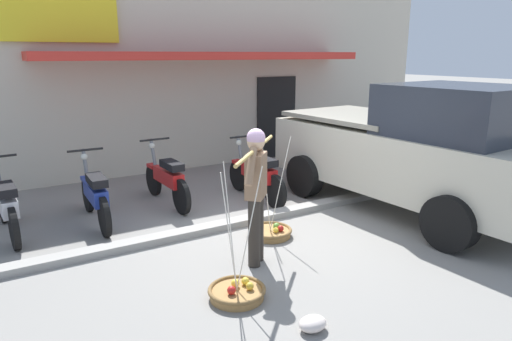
{
  "coord_description": "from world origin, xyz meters",
  "views": [
    {
      "loc": [
        -3.22,
        -5.0,
        2.53
      ],
      "look_at": [
        0.12,
        0.6,
        0.85
      ],
      "focal_mm": 31.73,
      "sensor_mm": 36.0,
      "label": 1
    }
  ],
  "objects_px": {
    "motorcycle_nearest_shop": "(6,205)",
    "fruit_basket_left_side": "(271,231)",
    "motorcycle_third_in_row": "(167,179)",
    "plastic_litter_bag": "(313,324)",
    "motorcycle_end_of_row": "(257,175)",
    "motorcycle_second_in_row": "(95,195)",
    "fruit_vendor": "(256,188)",
    "parked_truck": "(415,149)",
    "fruit_basket_right_side": "(237,291)",
    "wooden_crate": "(265,183)"
  },
  "relations": [
    {
      "from": "motorcycle_nearest_shop",
      "to": "fruit_basket_left_side",
      "type": "bearing_deg",
      "value": -31.37
    },
    {
      "from": "motorcycle_nearest_shop",
      "to": "wooden_crate",
      "type": "xyz_separation_m",
      "value": [
        4.3,
        -0.05,
        -0.29
      ]
    },
    {
      "from": "motorcycle_second_in_row",
      "to": "plastic_litter_bag",
      "type": "xyz_separation_m",
      "value": [
        1.13,
        -3.92,
        -0.38
      ]
    },
    {
      "from": "plastic_litter_bag",
      "to": "wooden_crate",
      "type": "xyz_separation_m",
      "value": [
        1.99,
        4.03,
        0.09
      ]
    },
    {
      "from": "fruit_vendor",
      "to": "motorcycle_nearest_shop",
      "type": "relative_size",
      "value": 0.93
    },
    {
      "from": "fruit_basket_left_side",
      "to": "motorcycle_nearest_shop",
      "type": "xyz_separation_m",
      "value": [
        -3.2,
        1.95,
        0.38
      ]
    },
    {
      "from": "fruit_vendor",
      "to": "motorcycle_nearest_shop",
      "type": "xyz_separation_m",
      "value": [
        -2.59,
        2.57,
        -0.53
      ]
    },
    {
      "from": "motorcycle_end_of_row",
      "to": "wooden_crate",
      "type": "height_order",
      "value": "motorcycle_end_of_row"
    },
    {
      "from": "fruit_vendor",
      "to": "parked_truck",
      "type": "xyz_separation_m",
      "value": [
        3.24,
        0.4,
        0.05
      ]
    },
    {
      "from": "fruit_basket_right_side",
      "to": "plastic_litter_bag",
      "type": "height_order",
      "value": "fruit_basket_right_side"
    },
    {
      "from": "wooden_crate",
      "to": "plastic_litter_bag",
      "type": "bearing_deg",
      "value": -116.26
    },
    {
      "from": "fruit_vendor",
      "to": "motorcycle_second_in_row",
      "type": "distance_m",
      "value": 2.85
    },
    {
      "from": "fruit_basket_left_side",
      "to": "plastic_litter_bag",
      "type": "distance_m",
      "value": 2.3
    },
    {
      "from": "plastic_litter_bag",
      "to": "wooden_crate",
      "type": "relative_size",
      "value": 0.64
    },
    {
      "from": "fruit_basket_left_side",
      "to": "motorcycle_third_in_row",
      "type": "height_order",
      "value": "fruit_basket_left_side"
    },
    {
      "from": "parked_truck",
      "to": "fruit_basket_right_side",
      "type": "bearing_deg",
      "value": -165.16
    },
    {
      "from": "motorcycle_nearest_shop",
      "to": "motorcycle_end_of_row",
      "type": "height_order",
      "value": "same"
    },
    {
      "from": "fruit_basket_right_side",
      "to": "wooden_crate",
      "type": "height_order",
      "value": "fruit_basket_right_side"
    },
    {
      "from": "fruit_basket_left_side",
      "to": "motorcycle_end_of_row",
      "type": "xyz_separation_m",
      "value": [
        0.72,
        1.58,
        0.38
      ]
    },
    {
      "from": "fruit_basket_left_side",
      "to": "plastic_litter_bag",
      "type": "height_order",
      "value": "fruit_basket_left_side"
    },
    {
      "from": "fruit_basket_left_side",
      "to": "plastic_litter_bag",
      "type": "relative_size",
      "value": 5.18
    },
    {
      "from": "motorcycle_end_of_row",
      "to": "fruit_basket_left_side",
      "type": "bearing_deg",
      "value": -114.41
    },
    {
      "from": "fruit_basket_right_side",
      "to": "parked_truck",
      "type": "relative_size",
      "value": 0.3
    },
    {
      "from": "motorcycle_second_in_row",
      "to": "plastic_litter_bag",
      "type": "bearing_deg",
      "value": -73.91
    },
    {
      "from": "fruit_basket_right_side",
      "to": "motorcycle_nearest_shop",
      "type": "bearing_deg",
      "value": 121.84
    },
    {
      "from": "fruit_basket_right_side",
      "to": "plastic_litter_bag",
      "type": "relative_size",
      "value": 5.18
    },
    {
      "from": "fruit_vendor",
      "to": "fruit_basket_left_side",
      "type": "bearing_deg",
      "value": 45.33
    },
    {
      "from": "motorcycle_third_in_row",
      "to": "plastic_litter_bag",
      "type": "relative_size",
      "value": 6.51
    },
    {
      "from": "motorcycle_third_in_row",
      "to": "motorcycle_end_of_row",
      "type": "bearing_deg",
      "value": -20.11
    },
    {
      "from": "motorcycle_nearest_shop",
      "to": "motorcycle_second_in_row",
      "type": "distance_m",
      "value": 1.19
    },
    {
      "from": "fruit_vendor",
      "to": "motorcycle_end_of_row",
      "type": "bearing_deg",
      "value": 58.84
    },
    {
      "from": "fruit_basket_left_side",
      "to": "fruit_basket_right_side",
      "type": "distance_m",
      "value": 1.74
    },
    {
      "from": "motorcycle_end_of_row",
      "to": "plastic_litter_bag",
      "type": "bearing_deg",
      "value": -113.42
    },
    {
      "from": "fruit_basket_left_side",
      "to": "parked_truck",
      "type": "height_order",
      "value": "parked_truck"
    },
    {
      "from": "fruit_basket_right_side",
      "to": "wooden_crate",
      "type": "bearing_deg",
      "value": 53.61
    },
    {
      "from": "motorcycle_nearest_shop",
      "to": "fruit_vendor",
      "type": "bearing_deg",
      "value": -44.8
    },
    {
      "from": "motorcycle_third_in_row",
      "to": "parked_truck",
      "type": "height_order",
      "value": "parked_truck"
    },
    {
      "from": "motorcycle_third_in_row",
      "to": "wooden_crate",
      "type": "bearing_deg",
      "value": -6.45
    },
    {
      "from": "motorcycle_second_in_row",
      "to": "motorcycle_third_in_row",
      "type": "distance_m",
      "value": 1.3
    },
    {
      "from": "motorcycle_third_in_row",
      "to": "fruit_basket_right_side",
      "type": "bearing_deg",
      "value": -97.78
    },
    {
      "from": "fruit_vendor",
      "to": "motorcycle_second_in_row",
      "type": "xyz_separation_m",
      "value": [
        -1.41,
        2.42,
        -0.53
      ]
    },
    {
      "from": "fruit_basket_right_side",
      "to": "motorcycle_end_of_row",
      "type": "relative_size",
      "value": 0.8
    },
    {
      "from": "motorcycle_nearest_shop",
      "to": "motorcycle_second_in_row",
      "type": "bearing_deg",
      "value": -7.46
    },
    {
      "from": "fruit_vendor",
      "to": "motorcycle_second_in_row",
      "type": "relative_size",
      "value": 0.93
    },
    {
      "from": "plastic_litter_bag",
      "to": "fruit_basket_right_side",
      "type": "bearing_deg",
      "value": 110.47
    },
    {
      "from": "parked_truck",
      "to": "wooden_crate",
      "type": "bearing_deg",
      "value": 125.7
    },
    {
      "from": "motorcycle_second_in_row",
      "to": "wooden_crate",
      "type": "relative_size",
      "value": 4.14
    },
    {
      "from": "wooden_crate",
      "to": "fruit_vendor",
      "type": "bearing_deg",
      "value": -124.14
    },
    {
      "from": "fruit_basket_right_side",
      "to": "parked_truck",
      "type": "xyz_separation_m",
      "value": [
        3.85,
        1.02,
        0.96
      ]
    },
    {
      "from": "motorcycle_second_in_row",
      "to": "motorcycle_end_of_row",
      "type": "bearing_deg",
      "value": -4.63
    }
  ]
}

